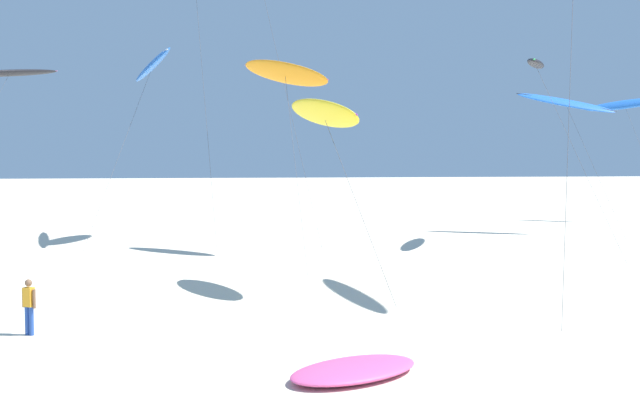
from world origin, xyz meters
TOP-DOWN VIEW (x-y plane):
  - flying_kite_1 at (27.61, 55.37)m, footprint 5.35×10.09m
  - flying_kite_3 at (15.25, 41.88)m, footprint 3.48×10.59m
  - flying_kite_4 at (-6.48, 46.51)m, footprint 4.93×11.20m
  - flying_kite_6 at (1.05, 40.22)m, footprint 4.79×11.10m
  - flying_kite_7 at (1.84, 29.06)m, footprint 3.76×5.97m
  - flying_kite_9 at (-17.98, 58.11)m, footprint 6.10×12.12m
  - flying_kite_10 at (19.63, 47.78)m, footprint 6.04×5.18m
  - grounded_kite_0 at (1.36, 17.85)m, footprint 3.97×3.36m
  - person_foreground_walker at (-7.52, 22.93)m, footprint 0.45×0.33m

SIDE VIEW (x-z plane):
  - grounded_kite_0 at x=1.36m, z-range 0.00..0.33m
  - person_foreground_walker at x=-7.52m, z-range 0.08..1.74m
  - flying_kite_7 at x=1.84m, z-range 3.00..10.69m
  - flying_kite_10 at x=19.63m, z-range 3.75..13.21m
  - flying_kite_1 at x=27.61m, z-range 4.04..13.70m
  - flying_kite_6 at x=1.05m, z-range 4.13..14.78m
  - flying_kite_3 at x=15.25m, z-range 4.88..15.68m
  - flying_kite_4 at x=-6.48m, z-range 4.67..16.17m
  - flying_kite_9 at x=-17.98m, z-range 5.10..16.95m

